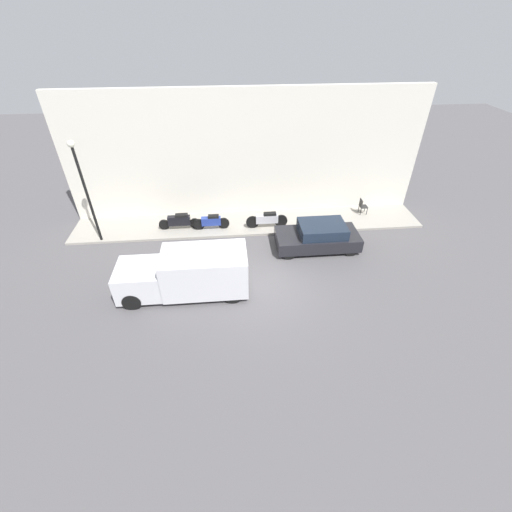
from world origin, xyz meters
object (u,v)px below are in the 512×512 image
at_px(parked_car, 318,236).
at_px(delivery_van, 185,273).
at_px(motorcycle_black, 179,221).
at_px(cafe_chair, 362,206).
at_px(motorcycle_blue, 211,222).
at_px(streetlamp, 83,182).
at_px(scooter_silver, 267,219).

relative_size(parked_car, delivery_van, 0.77).
distance_m(parked_car, motorcycle_black, 7.02).
bearing_deg(cafe_chair, delivery_van, 120.85).
xyz_separation_m(motorcycle_blue, streetlamp, (-0.52, 5.41, 2.61)).
bearing_deg(scooter_silver, parked_car, -130.39).
xyz_separation_m(parked_car, scooter_silver, (1.88, 2.21, -0.05)).
xyz_separation_m(delivery_van, streetlamp, (4.07, 4.49, 2.21)).
bearing_deg(motorcycle_black, streetlamp, 100.30).
relative_size(parked_car, motorcycle_blue, 2.12).
bearing_deg(motorcycle_black, cafe_chair, -86.01).
bearing_deg(streetlamp, scooter_silver, -87.05).
height_order(parked_car, scooter_silver, parked_car).
distance_m(scooter_silver, cafe_chair, 5.44).
height_order(scooter_silver, streetlamp, streetlamp).
relative_size(motorcycle_black, streetlamp, 0.43).
bearing_deg(parked_car, cafe_chair, -47.93).
bearing_deg(delivery_van, motorcycle_black, 8.33).
bearing_deg(motorcycle_black, scooter_silver, -93.38).
bearing_deg(streetlamp, parked_car, -97.93).
relative_size(delivery_van, scooter_silver, 2.37).
bearing_deg(scooter_silver, motorcycle_black, 86.62).
distance_m(parked_car, motorcycle_blue, 5.43).
bearing_deg(delivery_van, motorcycle_blue, -11.40).
distance_m(delivery_van, motorcycle_black, 4.83).
height_order(motorcycle_black, motorcycle_blue, motorcycle_black).
height_order(motorcycle_blue, scooter_silver, scooter_silver).
xyz_separation_m(parked_car, streetlamp, (1.46, 10.47, 2.53)).
bearing_deg(parked_car, delivery_van, 113.61).
height_order(motorcycle_blue, cafe_chair, cafe_chair).
relative_size(parked_car, cafe_chair, 4.54).
relative_size(motorcycle_black, cafe_chair, 2.45).
distance_m(scooter_silver, streetlamp, 8.66).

